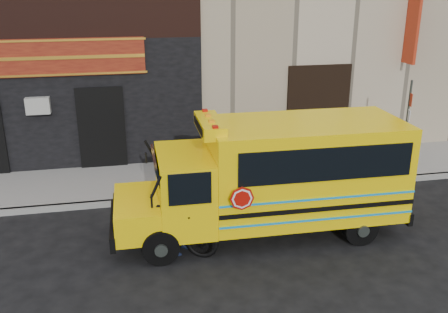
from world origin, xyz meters
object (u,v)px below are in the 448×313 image
school_bus (277,174)px  bicycle (176,231)px  cyclist (180,218)px  sign_pole (407,125)px

school_bus → bicycle: (-2.48, -0.61, -0.92)m
school_bus → cyclist: (-2.37, -0.56, -0.62)m
sign_pole → school_bus: bearing=-151.4°
school_bus → sign_pole: size_ratio=2.29×
bicycle → cyclist: size_ratio=1.10×
sign_pole → bicycle: (-7.41, -3.30, -1.09)m
sign_pole → bicycle: bearing=-156.0°
bicycle → sign_pole: bearing=-41.3°
school_bus → cyclist: bearing=-166.6°
sign_pole → cyclist: size_ratio=1.71×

